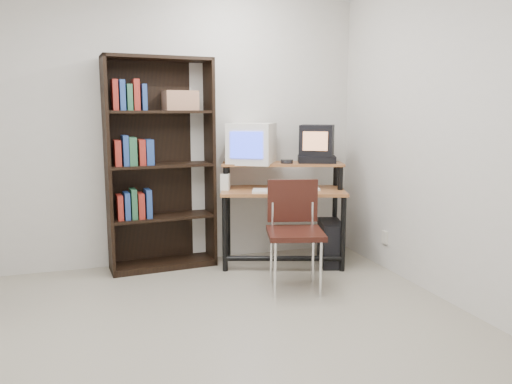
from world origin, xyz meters
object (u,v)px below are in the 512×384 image
object	(u,v)px
pc_tower	(331,243)
crt_monitor	(252,144)
school_chair	(294,222)
crt_tv	(317,140)
bookshelf	(159,163)
computer_desk	(283,194)

from	to	relation	value
pc_tower	crt_monitor	bearing A→B (deg)	168.27
school_chair	pc_tower	bearing A→B (deg)	54.26
crt_tv	bookshelf	size ratio (longest dim) A/B	0.22
crt_monitor	crt_tv	bearing A→B (deg)	15.91
bookshelf	crt_monitor	bearing A→B (deg)	-8.11
crt_tv	school_chair	world-z (taller)	crt_tv
crt_monitor	crt_tv	distance (m)	0.64
crt_monitor	school_chair	world-z (taller)	crt_monitor
crt_tv	bookshelf	world-z (taller)	bookshelf
computer_desk	bookshelf	world-z (taller)	bookshelf
crt_tv	school_chair	bearing A→B (deg)	-96.04
crt_monitor	bookshelf	bearing A→B (deg)	-152.92
pc_tower	school_chair	size ratio (longest dim) A/B	0.50
crt_monitor	computer_desk	bearing A→B (deg)	-5.04
crt_monitor	school_chair	bearing A→B (deg)	-52.48
school_chair	bookshelf	bearing A→B (deg)	152.21
crt_tv	pc_tower	bearing A→B (deg)	-41.62
computer_desk	school_chair	xyz separation A→B (m)	(-0.15, -0.67, -0.13)
computer_desk	crt_monitor	xyz separation A→B (m)	(-0.26, 0.19, 0.48)
crt_tv	computer_desk	bearing A→B (deg)	-145.85
computer_desk	crt_monitor	world-z (taller)	crt_monitor
computer_desk	school_chair	world-z (taller)	computer_desk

